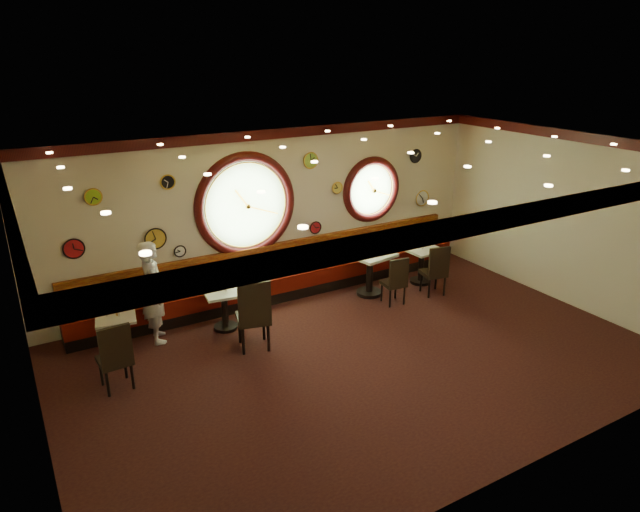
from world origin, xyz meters
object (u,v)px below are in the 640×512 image
Objects in this scene: condiment_d_pepper at (423,247)px; condiment_c_salt at (362,251)px; condiment_a_bottle at (117,311)px; condiment_d_salt at (419,247)px; condiment_a_pepper at (119,314)px; condiment_b_pepper at (226,288)px; condiment_d_bottle at (423,242)px; condiment_b_bottle at (224,285)px; table_d at (421,261)px; chair_d at (436,267)px; chair_a at (115,353)px; table_c at (370,268)px; condiment_c_bottle at (371,246)px; chair_c at (396,278)px; table_a at (117,330)px; condiment_a_salt at (106,313)px; table_b at (224,305)px; waiter at (154,292)px; chair_b at (254,310)px; condiment_c_pepper at (375,250)px.

condiment_c_salt is at bearing 173.92° from condiment_d_pepper.
condiment_d_salt is at bearing -1.52° from condiment_a_bottle.
condiment_a_pepper is 1.75m from condiment_b_pepper.
condiment_d_bottle is (6.06, 0.02, 0.13)m from condiment_a_pepper.
condiment_a_bottle is 1.77m from condiment_b_bottle.
chair_d reaches higher than table_d.
condiment_b_bottle is at bearing 23.80° from chair_a.
table_c is 1.26m from table_d.
chair_d is 7.31× the size of condiment_d_pepper.
chair_d is at bearing -39.88° from condiment_c_bottle.
condiment_a_bottle is at bearing 178.48° from condiment_d_salt.
chair_c is at bearing -151.67° from table_d.
condiment_b_pepper is 0.75× the size of condiment_a_bottle.
table_a is 7.10× the size of condiment_a_salt.
condiment_d_pepper is (4.20, -0.14, 0.34)m from table_b.
table_c is (4.74, -0.09, 0.13)m from table_a.
condiment_a_salt is 0.17m from condiment_a_bottle.
condiment_a_pepper is (-5.94, 0.11, 0.22)m from table_d.
chair_d reaches higher than table_b.
condiment_d_bottle is (6.34, 1.05, 0.23)m from chair_a.
waiter is (-5.23, 0.30, 0.06)m from condiment_d_salt.
condiment_b_bottle is at bearing 179.85° from condiment_d_bottle.
table_c is 0.44m from condiment_c_bottle.
chair_a is 6.43m from condiment_d_bottle.
condiment_d_salt is 1.20× the size of condiment_a_pepper.
table_c is 6.30× the size of condiment_b_bottle.
condiment_d_salt is (6.12, 0.92, 0.21)m from chair_a.
condiment_d_bottle is at bearing 5.63° from chair_a.
chair_a is (-4.96, -0.96, 0.05)m from table_c.
table_b is at bearing 178.05° from condiment_d_pepper.
condiment_b_bottle reaches higher than condiment_a_bottle.
table_a is 1.07× the size of chair_a.
condiment_c_salt reaches higher than condiment_a_pepper.
chair_d is 0.65m from condiment_d_pepper.
chair_b reaches higher than condiment_b_bottle.
condiment_c_salt is (4.81, 1.02, 0.32)m from chair_a.
condiment_a_salt is (-1.88, 0.12, 0.25)m from table_b.
condiment_d_pepper is at bearing -86.54° from waiter.
condiment_b_bottle is at bearing 83.72° from condiment_b_pepper.
chair_d is 1.24m from condiment_c_pepper.
table_c is 8.06× the size of condiment_b_pepper.
chair_d is 4.19× the size of condiment_d_bottle.
condiment_c_bottle reaches higher than chair_c.
condiment_a_salt is 0.65× the size of condiment_a_bottle.
condiment_c_bottle is (0.26, 0.07, 0.03)m from condiment_c_salt.
table_c is at bearing -86.43° from waiter.
chair_a is 5.71× the size of condiment_c_pepper.
condiment_a_pepper is 0.66m from waiter.
condiment_a_pepper is at bearing 71.28° from chair_a.
condiment_a_bottle is at bearing -179.76° from condiment_c_bottle.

